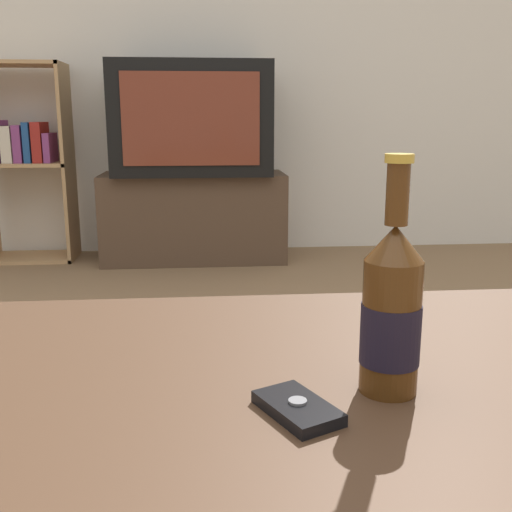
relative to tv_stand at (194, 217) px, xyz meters
The scene contains 7 objects.
back_wall 1.09m from the tv_stand, 71.84° to the left, with size 8.00×0.05×2.60m.
coffee_table 2.74m from the tv_stand, 87.98° to the right, with size 1.10×0.67×0.49m.
tv_stand is the anchor object (origin of this frame).
television 0.55m from the tv_stand, 90.00° to the right, with size 0.86×0.57×0.61m.
bookshelf 1.03m from the tv_stand, behind, with size 0.49×0.30×1.11m.
beer_bottle 2.84m from the tv_stand, 84.47° to the right, with size 0.07×0.07×0.28m.
cell_phone 2.87m from the tv_stand, 86.90° to the right, with size 0.10×0.12×0.02m.
Camera 1 is at (-0.04, -0.73, 0.81)m, focal length 42.00 mm.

